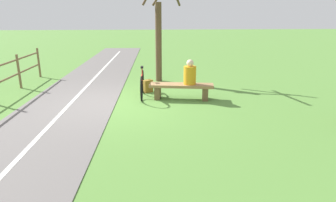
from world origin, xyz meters
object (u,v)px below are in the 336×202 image
(person_seated, at_px, (190,74))
(backpack, at_px, (148,86))
(bench, at_px, (181,88))
(tree_mid_field, at_px, (159,35))
(bicycle, at_px, (142,84))

(person_seated, bearing_deg, backpack, -27.42)
(person_seated, xyz_separation_m, backpack, (1.26, -0.92, -0.57))
(bench, height_order, person_seated, person_seated)
(backpack, bearing_deg, tree_mid_field, -105.78)
(backpack, bearing_deg, bicycle, 73.80)
(bicycle, distance_m, backpack, 0.61)
(tree_mid_field, bearing_deg, backpack, 74.22)
(person_seated, bearing_deg, bench, 0.00)
(backpack, bearing_deg, bench, 138.93)
(tree_mid_field, bearing_deg, person_seated, 107.02)
(bicycle, bearing_deg, person_seated, 76.97)
(bench, bearing_deg, tree_mid_field, -69.05)
(person_seated, height_order, bicycle, person_seated)
(bicycle, height_order, backpack, bicycle)
(bench, distance_m, person_seated, 0.51)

